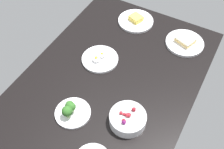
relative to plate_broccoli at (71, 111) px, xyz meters
The scene contains 6 objects.
dining_table 30.73cm from the plate_broccoli, 168.69° to the left, with size 125.19×88.65×4.00cm, color black.
plate_broccoli is the anchor object (origin of this frame).
plate_eggs 37.72cm from the plate_broccoli, behind, with size 20.69×20.69×4.72cm.
plate_sandwich 79.33cm from the plate_broccoli, 156.42° to the left, with size 22.58×22.58×4.78cm.
plate_cheese 76.72cm from the plate_broccoli, behind, with size 22.45×22.45×4.71cm.
bowl_berries 27.36cm from the plate_broccoli, 109.53° to the left, with size 17.68×17.68×7.53cm.
Camera 1 is at (82.25, 45.31, 122.24)cm, focal length 44.77 mm.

